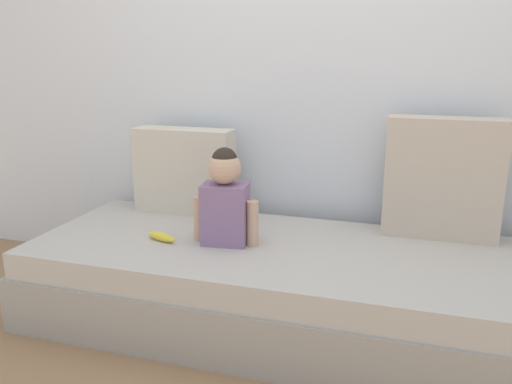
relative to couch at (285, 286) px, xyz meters
The scene contains 7 objects.
ground_plane 0.19m from the couch, ahead, with size 12.00×12.00×0.00m, color #93704C.
back_wall 1.21m from the couch, 90.00° to the left, with size 5.64×0.10×2.50m, color silver.
couch is the anchor object (origin of this frame).
throw_pillow_left 0.88m from the couch, 151.13° to the left, with size 0.55×0.16×0.47m, color beige.
throw_pillow_right 0.91m from the couch, 28.87° to the left, with size 0.53×0.16×0.57m, color #C1B29E.
toddler 0.50m from the couch, behind, with size 0.32×0.19×0.45m.
banana 0.63m from the couch, behind, with size 0.17×0.04×0.04m, color yellow.
Camera 1 is at (0.54, -2.18, 1.26)m, focal length 36.55 mm.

